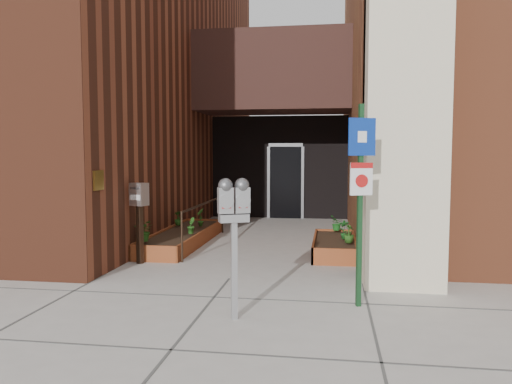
% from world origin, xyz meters
% --- Properties ---
extents(ground, '(80.00, 80.00, 0.00)m').
position_xyz_m(ground, '(0.00, 0.00, 0.00)').
color(ground, '#9E9991').
rests_on(ground, ground).
extents(architecture, '(20.00, 14.60, 10.00)m').
position_xyz_m(architecture, '(-0.18, 6.89, 4.98)').
color(architecture, brown).
rests_on(architecture, ground).
extents(planter_left, '(0.90, 3.60, 0.30)m').
position_xyz_m(planter_left, '(-1.55, 2.70, 0.13)').
color(planter_left, brown).
rests_on(planter_left, ground).
extents(planter_right, '(0.80, 2.20, 0.30)m').
position_xyz_m(planter_right, '(1.60, 2.20, 0.13)').
color(planter_right, brown).
rests_on(planter_right, ground).
extents(handrail, '(0.04, 3.34, 0.90)m').
position_xyz_m(handrail, '(-1.05, 2.65, 0.75)').
color(handrail, black).
rests_on(handrail, ground).
extents(parking_meter, '(0.38, 0.26, 1.63)m').
position_xyz_m(parking_meter, '(0.43, -1.80, 1.26)').
color(parking_meter, '#9D9EA0').
rests_on(parking_meter, ground).
extents(sign_post, '(0.33, 0.13, 2.51)m').
position_xyz_m(sign_post, '(1.88, -1.10, 1.54)').
color(sign_post, '#163D1D').
rests_on(sign_post, ground).
extents(payment_dropbox, '(0.33, 0.29, 1.40)m').
position_xyz_m(payment_dropbox, '(-1.74, 0.80, 1.01)').
color(payment_dropbox, black).
rests_on(payment_dropbox, ground).
extents(shrub_left_a, '(0.39, 0.39, 0.40)m').
position_xyz_m(shrub_left_a, '(-1.85, 1.29, 0.50)').
color(shrub_left_a, '#275B1A').
rests_on(shrub_left_a, planter_left).
extents(shrub_left_b, '(0.22, 0.22, 0.33)m').
position_xyz_m(shrub_left_b, '(-1.25, 2.26, 0.46)').
color(shrub_left_b, '#215016').
rests_on(shrub_left_b, planter_left).
extents(shrub_left_c, '(0.25, 0.25, 0.32)m').
position_xyz_m(shrub_left_c, '(-1.85, 3.34, 0.46)').
color(shrub_left_c, '#204E16').
rests_on(shrub_left_c, planter_left).
extents(shrub_left_d, '(0.29, 0.29, 0.40)m').
position_xyz_m(shrub_left_d, '(-1.33, 3.30, 0.50)').
color(shrub_left_d, '#285C1A').
rests_on(shrub_left_d, planter_left).
extents(shrub_right_a, '(0.24, 0.24, 0.34)m').
position_xyz_m(shrub_right_a, '(1.85, 1.72, 0.47)').
color(shrub_right_a, '#244F16').
rests_on(shrub_right_a, planter_right).
extents(shrub_right_b, '(0.20, 0.20, 0.37)m').
position_xyz_m(shrub_right_b, '(1.77, 2.09, 0.48)').
color(shrub_right_b, '#18561B').
rests_on(shrub_right_b, planter_right).
extents(shrub_right_c, '(0.32, 0.32, 0.31)m').
position_xyz_m(shrub_right_c, '(1.65, 3.10, 0.46)').
color(shrub_right_c, '#1B611D').
rests_on(shrub_right_c, planter_right).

